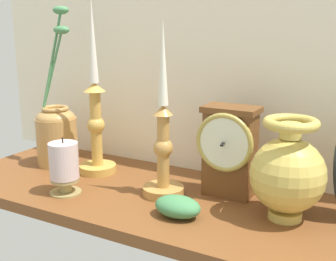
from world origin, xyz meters
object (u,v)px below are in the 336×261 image
(candlestick_tall_left, at_px, (161,146))
(brass_vase_bulbous, at_px, (288,172))
(mantel_clock, at_px, (229,150))
(pillar_candle_front, at_px, (64,166))
(candlestick_tall_center, at_px, (96,119))
(brass_vase_jar, at_px, (57,131))

(candlestick_tall_left, xyz_separation_m, brass_vase_bulbous, (0.26, 0.01, -0.02))
(mantel_clock, relative_size, pillar_candle_front, 1.54)
(candlestick_tall_center, relative_size, pillar_candle_front, 3.35)
(brass_vase_bulbous, height_order, pillar_candle_front, brass_vase_bulbous)
(candlestick_tall_center, bearing_deg, mantel_clock, 3.00)
(mantel_clock, bearing_deg, candlestick_tall_center, -177.00)
(candlestick_tall_left, height_order, brass_vase_bulbous, candlestick_tall_left)
(mantel_clock, xyz_separation_m, candlestick_tall_center, (-0.33, -0.02, 0.03))
(brass_vase_bulbous, relative_size, pillar_candle_front, 1.55)
(candlestick_tall_left, height_order, pillar_candle_front, candlestick_tall_left)
(candlestick_tall_center, bearing_deg, pillar_candle_front, -80.15)
(candlestick_tall_left, height_order, brass_vase_jar, brass_vase_jar)
(brass_vase_jar, height_order, pillar_candle_front, brass_vase_jar)
(candlestick_tall_left, relative_size, brass_vase_jar, 0.92)
(pillar_candle_front, bearing_deg, candlestick_tall_left, 26.26)
(candlestick_tall_left, relative_size, candlestick_tall_center, 0.88)
(candlestick_tall_left, xyz_separation_m, brass_vase_jar, (-0.33, 0.05, -0.02))
(mantel_clock, relative_size, brass_vase_jar, 0.48)
(pillar_candle_front, bearing_deg, brass_vase_bulbous, 13.26)
(brass_vase_bulbous, xyz_separation_m, brass_vase_jar, (-0.59, 0.04, -0.00))
(mantel_clock, bearing_deg, pillar_candle_front, -152.50)
(candlestick_tall_left, bearing_deg, brass_vase_jar, 171.11)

